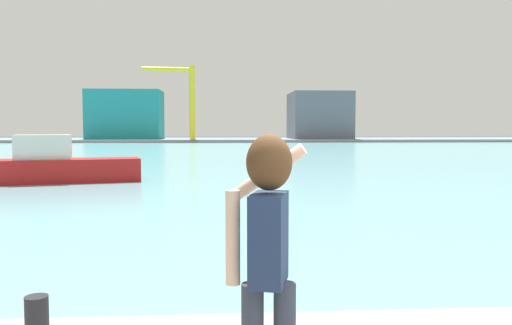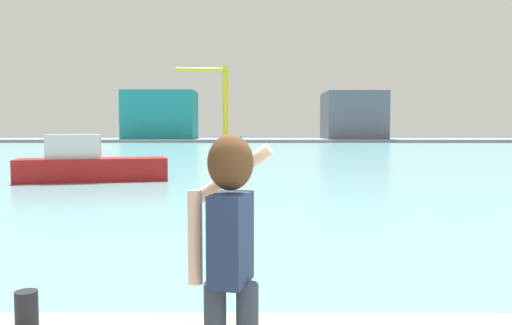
{
  "view_description": "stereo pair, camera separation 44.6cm",
  "coord_description": "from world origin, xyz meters",
  "px_view_note": "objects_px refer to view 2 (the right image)",
  "views": [
    {
      "loc": [
        -1.39,
        -2.77,
        2.39
      ],
      "look_at": [
        -0.98,
        3.62,
        1.96
      ],
      "focal_mm": 35.66,
      "sensor_mm": 36.0,
      "label": 1
    },
    {
      "loc": [
        -0.95,
        -2.79,
        2.39
      ],
      "look_at": [
        -0.98,
        3.62,
        1.96
      ],
      "focal_mm": 35.66,
      "sensor_mm": 36.0,
      "label": 2
    }
  ],
  "objects_px": {
    "harbor_bollard": "(27,311)",
    "warehouse_left": "(160,115)",
    "boat_moored": "(89,165)",
    "warehouse_right": "(353,116)",
    "person_photographer": "(230,244)",
    "port_crane": "(219,94)"
  },
  "relations": [
    {
      "from": "person_photographer",
      "to": "warehouse_right",
      "type": "bearing_deg",
      "value": 3.92
    },
    {
      "from": "harbor_bollard",
      "to": "port_crane",
      "type": "relative_size",
      "value": 0.03
    },
    {
      "from": "harbor_bollard",
      "to": "boat_moored",
      "type": "relative_size",
      "value": 0.05
    },
    {
      "from": "port_crane",
      "to": "warehouse_left",
      "type": "bearing_deg",
      "value": 159.05
    },
    {
      "from": "warehouse_left",
      "to": "port_crane",
      "type": "bearing_deg",
      "value": -20.95
    },
    {
      "from": "person_photographer",
      "to": "port_crane",
      "type": "distance_m",
      "value": 86.7
    },
    {
      "from": "harbor_bollard",
      "to": "boat_moored",
      "type": "distance_m",
      "value": 19.33
    },
    {
      "from": "warehouse_left",
      "to": "boat_moored",
      "type": "bearing_deg",
      "value": -81.61
    },
    {
      "from": "warehouse_left",
      "to": "port_crane",
      "type": "distance_m",
      "value": 12.5
    },
    {
      "from": "harbor_bollard",
      "to": "warehouse_left",
      "type": "height_order",
      "value": "warehouse_left"
    },
    {
      "from": "person_photographer",
      "to": "harbor_bollard",
      "type": "bearing_deg",
      "value": 70.57
    },
    {
      "from": "harbor_bollard",
      "to": "warehouse_left",
      "type": "distance_m",
      "value": 90.74
    },
    {
      "from": "boat_moored",
      "to": "warehouse_right",
      "type": "relative_size",
      "value": 0.55
    },
    {
      "from": "person_photographer",
      "to": "harbor_bollard",
      "type": "relative_size",
      "value": 4.91
    },
    {
      "from": "warehouse_right",
      "to": "harbor_bollard",
      "type": "bearing_deg",
      "value": -102.2
    },
    {
      "from": "harbor_bollard",
      "to": "port_crane",
      "type": "xyz_separation_m",
      "value": [
        -4.83,
        84.92,
        7.53
      ]
    },
    {
      "from": "warehouse_left",
      "to": "person_photographer",
      "type": "bearing_deg",
      "value": -78.8
    },
    {
      "from": "warehouse_left",
      "to": "port_crane",
      "type": "relative_size",
      "value": 1.01
    },
    {
      "from": "harbor_bollard",
      "to": "boat_moored",
      "type": "height_order",
      "value": "boat_moored"
    },
    {
      "from": "warehouse_right",
      "to": "boat_moored",
      "type": "bearing_deg",
      "value": -109.34
    },
    {
      "from": "harbor_bollard",
      "to": "warehouse_left",
      "type": "bearing_deg",
      "value": 100.2
    },
    {
      "from": "person_photographer",
      "to": "port_crane",
      "type": "height_order",
      "value": "port_crane"
    }
  ]
}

